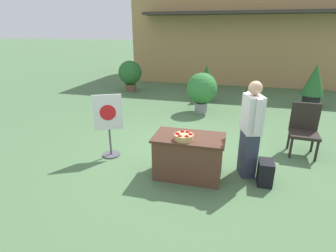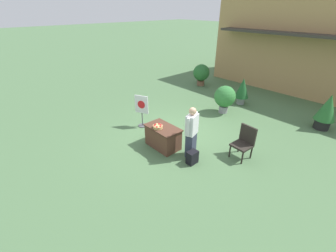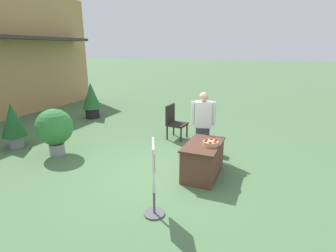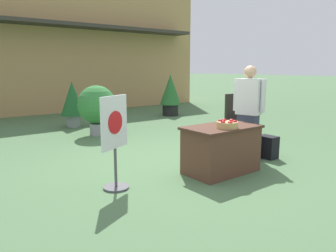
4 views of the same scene
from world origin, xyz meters
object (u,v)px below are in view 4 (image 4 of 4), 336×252
display_table (221,149)px  backpack (268,147)px  apple_basket (227,124)px  poster_board (115,139)px  potted_plant_near_left (97,106)px  person_visitor (249,112)px  potted_plant_far_left (170,93)px  patio_chair (238,115)px  potted_plant_near_right (73,101)px

display_table → backpack: 1.32m
apple_basket → poster_board: 1.73m
apple_basket → backpack: 1.51m
poster_board → potted_plant_near_left: bearing=132.4°
person_visitor → potted_plant_far_left: person_visitor is taller
person_visitor → backpack: bearing=124.7°
apple_basket → patio_chair: (2.21, 1.69, -0.24)m
person_visitor → potted_plant_near_right: size_ratio=1.32×
backpack → potted_plant_far_left: (1.93, 5.46, 0.57)m
backpack → patio_chair: 1.73m
display_table → apple_basket: 0.47m
person_visitor → backpack: 0.77m
apple_basket → potted_plant_near_right: 5.58m
person_visitor → potted_plant_near_left: (-1.31, 3.62, -0.13)m
display_table → backpack: display_table is taller
potted_plant_far_left → person_visitor: bearing=-113.1°
backpack → potted_plant_near_right: size_ratio=0.33×
potted_plant_near_right → person_visitor: bearing=-75.3°
backpack → potted_plant_near_right: (-1.64, 5.35, 0.54)m
apple_basket → potted_plant_near_right: (-0.27, 5.57, -0.06)m
apple_basket → patio_chair: patio_chair is taller
potted_plant_far_left → apple_basket: bearing=-120.1°
apple_basket → potted_plant_far_left: potted_plant_far_left is taller
apple_basket → potted_plant_far_left: (3.30, 5.68, -0.03)m
patio_chair → potted_plant_near_right: size_ratio=0.82×
person_visitor → poster_board: size_ratio=1.31×
backpack → poster_board: 3.07m
apple_basket → potted_plant_near_left: bearing=93.4°
potted_plant_far_left → poster_board: bearing=-133.9°
display_table → potted_plant_near_left: size_ratio=0.98×
display_table → poster_board: poster_board is taller
apple_basket → poster_board: bearing=161.6°
apple_basket → potted_plant_near_left: size_ratio=0.26×
poster_board → potted_plant_far_left: (4.94, 5.13, 0.08)m
display_table → person_visitor: bearing=16.3°
poster_board → potted_plant_near_right: (1.37, 5.03, 0.05)m
apple_basket → potted_plant_far_left: size_ratio=0.23×
backpack → patio_chair: (0.85, 1.46, 0.37)m
patio_chair → potted_plant_far_left: 4.14m
patio_chair → potted_plant_near_left: (-2.45, 2.39, 0.16)m
person_visitor → potted_plant_far_left: bearing=-129.4°
apple_basket → poster_board: poster_board is taller
potted_plant_near_left → backpack: bearing=-67.4°
display_table → potted_plant_far_left: size_ratio=0.86×
patio_chair → potted_plant_far_left: potted_plant_far_left is taller
apple_basket → patio_chair: size_ratio=0.30×
backpack → potted_plant_far_left: 5.82m
poster_board → patio_chair: (3.85, 1.14, -0.12)m
display_table → backpack: bearing=2.3°
backpack → potted_plant_near_right: bearing=107.1°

